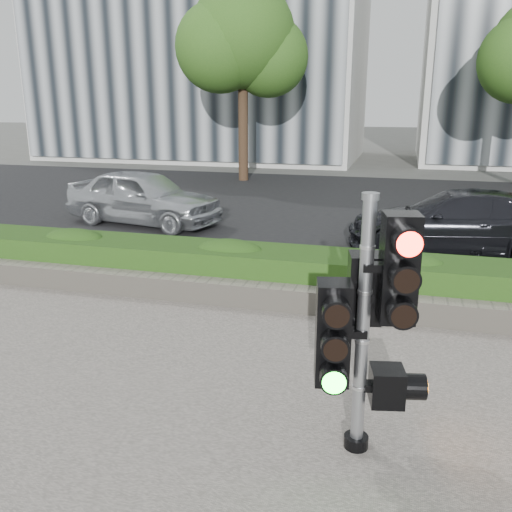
% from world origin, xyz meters
% --- Properties ---
extents(ground, '(120.00, 120.00, 0.00)m').
position_xyz_m(ground, '(0.00, 0.00, 0.00)').
color(ground, '#51514C').
rests_on(ground, ground).
extents(road, '(60.00, 13.00, 0.02)m').
position_xyz_m(road, '(0.00, 10.00, 0.01)').
color(road, black).
rests_on(road, ground).
extents(curb, '(60.00, 0.25, 0.12)m').
position_xyz_m(curb, '(0.00, 3.15, 0.06)').
color(curb, gray).
rests_on(curb, ground).
extents(stone_wall, '(12.00, 0.32, 0.34)m').
position_xyz_m(stone_wall, '(0.00, 1.90, 0.20)').
color(stone_wall, gray).
rests_on(stone_wall, sidewalk).
extents(hedge, '(12.00, 1.00, 0.68)m').
position_xyz_m(hedge, '(0.00, 2.55, 0.37)').
color(hedge, '#407925').
rests_on(hedge, sidewalk).
extents(building_left, '(16.00, 9.00, 15.00)m').
position_xyz_m(building_left, '(-9.00, 23.00, 7.50)').
color(building_left, '#B7B7B2').
rests_on(building_left, ground).
extents(tree_left, '(4.61, 4.03, 7.34)m').
position_xyz_m(tree_left, '(-4.52, 14.56, 5.04)').
color(tree_left, black).
rests_on(tree_left, ground).
extents(traffic_signal, '(0.81, 0.65, 2.24)m').
position_xyz_m(traffic_signal, '(1.16, -1.09, 1.27)').
color(traffic_signal, black).
rests_on(traffic_signal, sidewalk).
extents(car_silver, '(4.15, 2.30, 1.34)m').
position_xyz_m(car_silver, '(-4.69, 6.56, 0.69)').
color(car_silver, silver).
rests_on(car_silver, road).
extents(car_dark, '(4.34, 2.03, 1.23)m').
position_xyz_m(car_dark, '(2.46, 5.91, 0.63)').
color(car_dark, black).
rests_on(car_dark, road).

